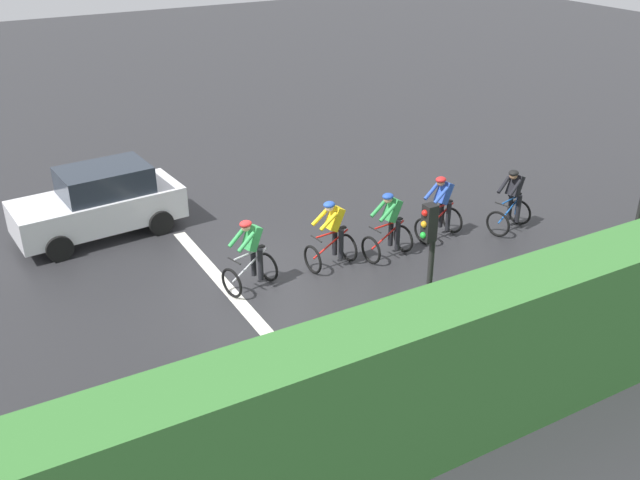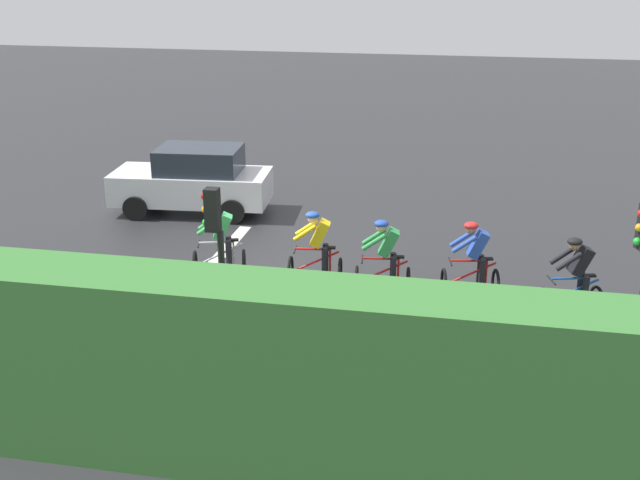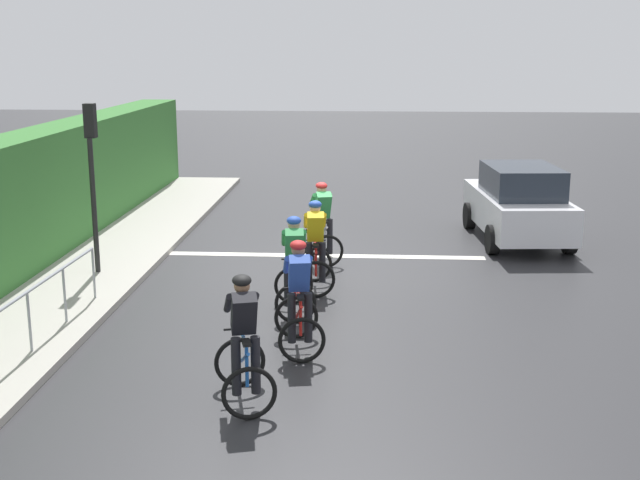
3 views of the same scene
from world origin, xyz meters
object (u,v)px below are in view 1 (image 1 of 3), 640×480
Objects in this scene: cyclist_mid at (389,226)px; cyclist_lead at (512,201)px; cyclist_trailing at (251,256)px; traffic_light_near_crossing at (428,265)px; pedestrian_railing_kerbside at (552,275)px; cyclist_second at (441,209)px; car_white at (100,202)px; cyclist_fourth at (332,235)px.

cyclist_lead is at bearing 85.24° from cyclist_mid.
cyclist_mid and cyclist_trailing have the same top height.
traffic_light_near_crossing reaches higher than pedestrian_railing_kerbside.
traffic_light_near_crossing is 0.85× the size of pedestrian_railing_kerbside.
cyclist_second is 5.16m from cyclist_trailing.
cyclist_second is 0.42× the size of pedestrian_railing_kerbside.
cyclist_lead is at bearing 74.28° from cyclist_second.
cyclist_trailing is at bearing -161.75° from traffic_light_near_crossing.
cyclist_lead is 0.50× the size of traffic_light_near_crossing.
car_white is (-4.91, -9.17, 0.08)m from cyclist_lead.
cyclist_mid is at bearing -94.76° from cyclist_lead.
traffic_light_near_crossing is 3.94m from pedestrian_railing_kerbside.
cyclist_fourth is 0.50× the size of traffic_light_near_crossing.
car_white is at bearing -118.14° from cyclist_lead.
cyclist_fourth is at bearing -141.75° from pedestrian_railing_kerbside.
traffic_light_near_crossing is at bearing -41.49° from cyclist_second.
car_white is at bearing -138.59° from pedestrian_railing_kerbside.
cyclist_trailing is 0.39× the size of car_white.
car_white reaches higher than cyclist_lead.
traffic_light_near_crossing is at bearing 18.25° from cyclist_trailing.
cyclist_trailing is (-0.03, -5.16, 0.00)m from cyclist_second.
cyclist_second is 1.72m from cyclist_mid.
car_white reaches higher than cyclist_trailing.
car_white is at bearing -153.66° from cyclist_trailing.
pedestrian_railing_kerbside is at bearing 38.25° from cyclist_fourth.
cyclist_trailing is at bearing -94.27° from cyclist_mid.
cyclist_lead is at bearing 83.70° from cyclist_fourth.
cyclist_lead is 10.40m from car_white.
cyclist_mid is (-0.30, -3.56, 0.00)m from cyclist_lead.
cyclist_mid is (0.23, -1.70, 0.00)m from cyclist_second.
cyclist_lead is 1.93m from cyclist_second.
cyclist_second and cyclist_fourth have the same top height.
cyclist_lead reaches higher than pedestrian_railing_kerbside.
car_white is (-4.36, -4.20, 0.08)m from cyclist_fourth.
cyclist_fourth reaches higher than pedestrian_railing_kerbside.
cyclist_lead is 6.88m from traffic_light_near_crossing.
car_white is (-4.35, -2.15, 0.08)m from cyclist_trailing.
car_white reaches higher than cyclist_second.
traffic_light_near_crossing is (4.02, -2.05, 1.43)m from cyclist_mid.
traffic_light_near_crossing reaches higher than cyclist_fourth.
cyclist_second is at bearing 59.07° from car_white.
pedestrian_railing_kerbside is (3.27, -1.96, 0.00)m from cyclist_lead.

